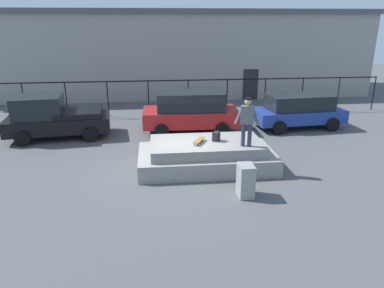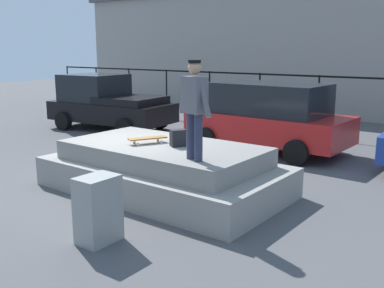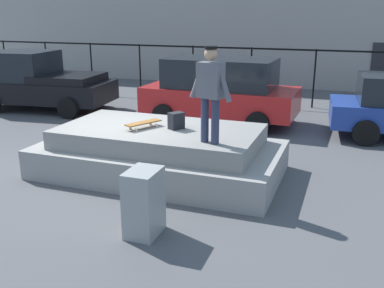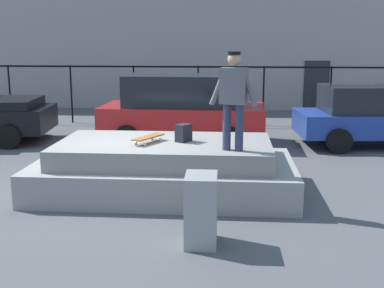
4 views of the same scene
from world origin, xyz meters
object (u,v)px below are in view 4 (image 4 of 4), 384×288
Objects in this scene: skateboard at (148,137)px; utility_box at (201,210)px; car_red_hatchback_mid at (183,107)px; skateboarder at (234,94)px; car_blue_hatchback_far at (380,114)px; backpack at (184,133)px.

skateboard is 2.58m from utility_box.
car_red_hatchback_mid reaches higher than utility_box.
skateboarder is 0.37× the size of car_red_hatchback_mid.
skateboarder is 1.83m from skateboard.
utility_box is (-0.43, -1.76, -1.42)m from skateboarder.
car_blue_hatchback_far is (5.49, 4.65, -0.19)m from skateboard.
skateboarder reaches higher than skateboard.
backpack is at bearing 14.97° from skateboard.
utility_box is at bearing -122.39° from car_blue_hatchback_far.
skateboard is at bearing -139.77° from car_blue_hatchback_far.
backpack is at bearing -84.37° from car_red_hatchback_mid.
car_blue_hatchback_far is at bearing 56.79° from utility_box.
skateboard is (-1.54, 0.50, -0.86)m from skateboarder.
skateboarder is 2.14× the size of skateboard.
skateboard is at bearing -92.32° from car_red_hatchback_mid.
car_blue_hatchback_far is at bearing -0.27° from car_red_hatchback_mid.
car_red_hatchback_mid reaches higher than backpack.
skateboarder is at bearing -18.08° from skateboard.
skateboard is 0.78× the size of utility_box.
skateboarder is 1.67× the size of utility_box.
skateboarder is 0.37× the size of car_blue_hatchback_far.
backpack is 0.07× the size of car_blue_hatchback_far.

